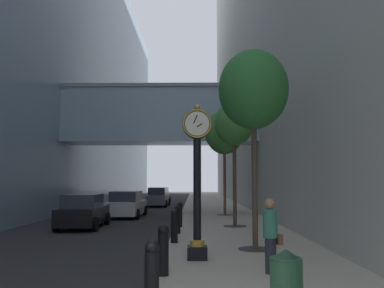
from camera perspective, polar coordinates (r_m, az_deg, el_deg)
The scene contains 18 objects.
ground_plane at distance 31.91m, azimuth -1.30°, elevation -9.37°, with size 110.00×110.00×0.00m, color #262628.
sidewalk_right at distance 34.92m, azimuth 3.12°, elevation -8.89°, with size 5.15×80.00×0.14m, color #ADA593.
building_block_left at distance 38.79m, azimuth -20.06°, elevation 11.51°, with size 22.38×80.00×26.65m.
street_clock at distance 11.41m, azimuth 0.74°, elevation -4.11°, with size 0.84×0.55×4.34m.
bollard_nearest at distance 7.18m, azimuth -5.69°, elevation -17.61°, with size 0.27×0.27×1.16m.
bollard_second at distance 9.61m, azimuth -4.07°, elevation -14.47°, with size 0.27×0.27×1.16m.
bollard_fourth at distance 14.52m, azimuth -2.51°, elevation -11.34°, with size 0.27×0.27×1.16m.
bollard_fifth at distance 16.99m, azimuth -2.08°, elevation -10.46°, with size 0.27×0.27×1.16m.
bollard_sixth at distance 19.46m, azimuth -1.75°, elevation -9.80°, with size 0.27×0.27×1.16m.
street_tree_near at distance 13.51m, azimuth 8.63°, elevation 7.44°, with size 2.28×2.28×6.45m.
street_tree_mid_near at distance 19.88m, azimuth 5.95°, elevation 2.72°, with size 1.90×1.90×6.05m.
street_tree_mid_far at distance 26.40m, azimuth 4.58°, elevation 1.59°, with size 2.50×2.50×6.75m.
trash_bin at distance 7.02m, azimuth 13.14°, elevation -18.37°, with size 0.53×0.53×1.05m.
pedestrian_walking at distance 9.92m, azimuth 11.01°, elevation -12.27°, with size 0.49×0.40×1.74m.
car_black_near at distance 20.85m, azimuth -15.04°, elevation -9.16°, with size 2.13×4.42×1.66m.
car_red_mid at distance 43.93m, azimuth -4.44°, elevation -7.21°, with size 2.12×4.49×1.60m.
car_grey_far at distance 37.38m, azimuth -4.81°, elevation -7.48°, with size 2.02×4.38×1.72m.
car_silver_trailing at distance 26.25m, azimuth -9.18°, elevation -8.42°, with size 2.20×4.44×1.66m.
Camera 1 is at (0.95, -4.81, 2.29)m, focal length 37.87 mm.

